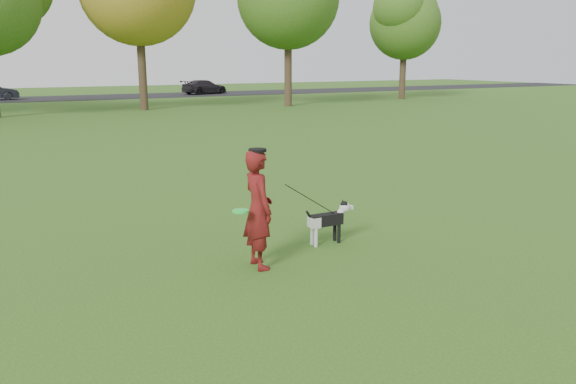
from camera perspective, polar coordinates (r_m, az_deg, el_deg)
ground at (r=9.19m, az=1.71°, el=-5.32°), size 120.00×120.00×0.00m
road at (r=47.84m, az=-23.05°, el=8.73°), size 120.00×7.00×0.02m
man at (r=7.98m, az=-3.05°, el=-1.77°), size 0.43×0.64×1.72m
dog at (r=9.14m, az=4.23°, el=-2.67°), size 0.91×0.18×0.70m
car_right at (r=50.56m, az=-8.47°, el=10.51°), size 4.51×2.87×1.22m
man_held_items at (r=8.59m, az=2.44°, el=-0.85°), size 2.05×0.68×1.27m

